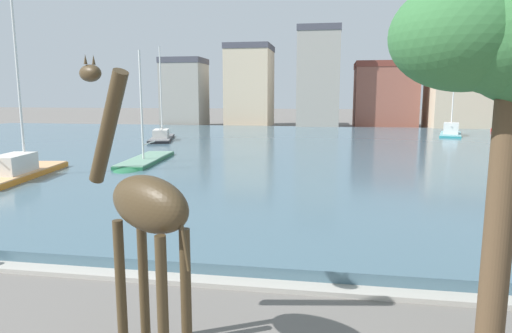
% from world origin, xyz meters
% --- Properties ---
extents(harbor_water, '(90.83, 49.43, 0.40)m').
position_xyz_m(harbor_water, '(0.00, 34.19, 0.20)').
color(harbor_water, '#476675').
rests_on(harbor_water, ground).
extents(quay_edge_coping, '(90.83, 0.50, 0.12)m').
position_xyz_m(quay_edge_coping, '(0.00, 9.23, 0.06)').
color(quay_edge_coping, '#ADA89E').
rests_on(quay_edge_coping, ground).
extents(giraffe_statue, '(2.70, 2.00, 5.20)m').
position_xyz_m(giraffe_statue, '(-1.14, 6.14, 2.66)').
color(giraffe_statue, '#42331E').
rests_on(giraffe_statue, ground).
extents(sailboat_black, '(4.02, 8.49, 8.88)m').
position_xyz_m(sailboat_black, '(-13.70, 38.94, 0.49)').
color(sailboat_black, black).
rests_on(sailboat_black, ground).
extents(sailboat_green, '(2.47, 8.06, 7.13)m').
position_xyz_m(sailboat_green, '(-9.38, 24.64, 0.35)').
color(sailboat_green, '#236B42').
rests_on(sailboat_green, ground).
extents(sailboat_teal, '(3.64, 7.55, 7.85)m').
position_xyz_m(sailboat_teal, '(14.14, 48.06, 0.56)').
color(sailboat_teal, teal).
rests_on(sailboat_teal, ground).
extents(sailboat_orange, '(2.89, 8.29, 9.40)m').
position_xyz_m(sailboat_orange, '(-13.58, 19.65, 0.55)').
color(sailboat_orange, orange).
rests_on(sailboat_orange, ground).
extents(townhouse_end_terrace, '(5.97, 5.73, 9.75)m').
position_xyz_m(townhouse_end_terrace, '(-19.23, 62.19, 4.89)').
color(townhouse_end_terrace, gray).
rests_on(townhouse_end_terrace, ground).
extents(townhouse_narrow_midrow, '(6.43, 7.53, 11.68)m').
position_xyz_m(townhouse_narrow_midrow, '(-9.99, 64.43, 5.86)').
color(townhouse_narrow_midrow, '#C6B293').
rests_on(townhouse_narrow_midrow, ground).
extents(townhouse_wide_warehouse, '(5.64, 7.40, 13.42)m').
position_xyz_m(townhouse_wide_warehouse, '(0.10, 61.37, 6.73)').
color(townhouse_wide_warehouse, gray).
rests_on(townhouse_wide_warehouse, ground).
extents(townhouse_corner_house, '(8.36, 7.49, 9.00)m').
position_xyz_m(townhouse_corner_house, '(9.15, 63.92, 4.51)').
color(townhouse_corner_house, '#8E5142').
rests_on(townhouse_corner_house, ground).
extents(townhouse_tall_gabled, '(8.54, 8.08, 10.15)m').
position_xyz_m(townhouse_tall_gabled, '(18.65, 61.38, 5.09)').
color(townhouse_tall_gabled, '#C6B293').
rests_on(townhouse_tall_gabled, ground).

